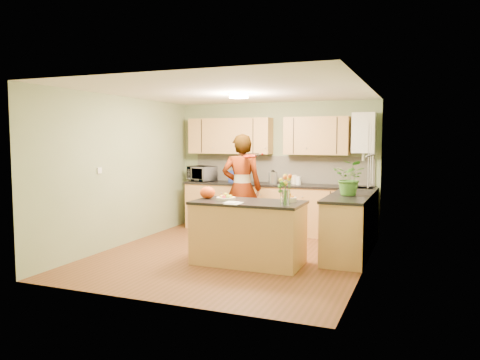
% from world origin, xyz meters
% --- Properties ---
extents(floor, '(4.50, 4.50, 0.00)m').
position_xyz_m(floor, '(0.00, 0.00, 0.00)').
color(floor, '#593719').
rests_on(floor, ground).
extents(ceiling, '(4.00, 4.50, 0.02)m').
position_xyz_m(ceiling, '(0.00, 0.00, 2.50)').
color(ceiling, silver).
rests_on(ceiling, wall_back).
extents(wall_back, '(4.00, 0.02, 2.50)m').
position_xyz_m(wall_back, '(0.00, 2.25, 1.25)').
color(wall_back, gray).
rests_on(wall_back, floor).
extents(wall_front, '(4.00, 0.02, 2.50)m').
position_xyz_m(wall_front, '(0.00, -2.25, 1.25)').
color(wall_front, gray).
rests_on(wall_front, floor).
extents(wall_left, '(0.02, 4.50, 2.50)m').
position_xyz_m(wall_left, '(-2.00, 0.00, 1.25)').
color(wall_left, gray).
rests_on(wall_left, floor).
extents(wall_right, '(0.02, 4.50, 2.50)m').
position_xyz_m(wall_right, '(2.00, 0.00, 1.25)').
color(wall_right, gray).
rests_on(wall_right, floor).
extents(back_counter, '(3.64, 0.62, 0.94)m').
position_xyz_m(back_counter, '(0.10, 1.95, 0.47)').
color(back_counter, tan).
rests_on(back_counter, floor).
extents(right_counter, '(0.62, 2.24, 0.94)m').
position_xyz_m(right_counter, '(1.70, 0.85, 0.47)').
color(right_counter, tan).
rests_on(right_counter, floor).
extents(splashback, '(3.60, 0.02, 0.52)m').
position_xyz_m(splashback, '(0.10, 2.23, 1.20)').
color(splashback, beige).
rests_on(splashback, back_counter).
extents(upper_cabinets, '(3.20, 0.34, 0.70)m').
position_xyz_m(upper_cabinets, '(-0.18, 2.08, 1.85)').
color(upper_cabinets, tan).
rests_on(upper_cabinets, wall_back).
extents(boiler, '(0.40, 0.30, 0.86)m').
position_xyz_m(boiler, '(1.70, 2.09, 1.90)').
color(boiler, white).
rests_on(boiler, wall_back).
extents(window_right, '(0.01, 1.30, 1.05)m').
position_xyz_m(window_right, '(1.99, 0.60, 1.55)').
color(window_right, white).
rests_on(window_right, wall_right).
extents(light_switch, '(0.02, 0.09, 0.09)m').
position_xyz_m(light_switch, '(-1.99, -0.60, 1.30)').
color(light_switch, white).
rests_on(light_switch, wall_left).
extents(ceiling_lamp, '(0.30, 0.30, 0.07)m').
position_xyz_m(ceiling_lamp, '(0.00, 0.30, 2.46)').
color(ceiling_lamp, '#FFEABF').
rests_on(ceiling_lamp, ceiling).
extents(peninsula_island, '(1.58, 0.81, 0.90)m').
position_xyz_m(peninsula_island, '(0.41, -0.36, 0.45)').
color(peninsula_island, tan).
rests_on(peninsula_island, floor).
extents(fruit_dish, '(0.28, 0.28, 0.10)m').
position_xyz_m(fruit_dish, '(0.06, -0.36, 0.94)').
color(fruit_dish, '#F2E4C1').
rests_on(fruit_dish, peninsula_island).
extents(orange_bowl, '(0.23, 0.23, 0.13)m').
position_xyz_m(orange_bowl, '(0.96, -0.21, 0.96)').
color(orange_bowl, '#F2E4C1').
rests_on(orange_bowl, peninsula_island).
extents(flower_vase, '(0.24, 0.24, 0.45)m').
position_xyz_m(flower_vase, '(1.01, -0.54, 1.20)').
color(flower_vase, silver).
rests_on(flower_vase, peninsula_island).
extents(orange_bag, '(0.25, 0.21, 0.18)m').
position_xyz_m(orange_bag, '(-0.26, -0.31, 0.99)').
color(orange_bag, '#E84B13').
rests_on(orange_bag, peninsula_island).
extents(papers, '(0.20, 0.27, 0.01)m').
position_xyz_m(papers, '(0.31, -0.66, 0.91)').
color(papers, white).
rests_on(papers, peninsula_island).
extents(violinist, '(0.78, 0.61, 1.88)m').
position_xyz_m(violinist, '(-0.19, 0.92, 0.94)').
color(violinist, '#DDA787').
rests_on(violinist, floor).
extents(violin, '(0.58, 0.50, 0.14)m').
position_xyz_m(violin, '(0.01, 0.70, 1.50)').
color(violin, '#4B0B04').
rests_on(violin, violinist).
extents(microwave, '(0.65, 0.55, 0.30)m').
position_xyz_m(microwave, '(-1.48, 1.96, 1.09)').
color(microwave, white).
rests_on(microwave, back_counter).
extents(blue_box, '(0.28, 0.21, 0.23)m').
position_xyz_m(blue_box, '(-0.71, 1.99, 1.05)').
color(blue_box, navy).
rests_on(blue_box, back_counter).
extents(kettle, '(0.16, 0.16, 0.30)m').
position_xyz_m(kettle, '(0.03, 1.98, 1.06)').
color(kettle, silver).
rests_on(kettle, back_counter).
extents(jar_cream, '(0.12, 0.12, 0.17)m').
position_xyz_m(jar_cream, '(0.45, 2.00, 1.03)').
color(jar_cream, '#F2E4C1').
rests_on(jar_cream, back_counter).
extents(jar_white, '(0.12, 0.12, 0.15)m').
position_xyz_m(jar_white, '(0.55, 1.92, 1.02)').
color(jar_white, white).
rests_on(jar_white, back_counter).
extents(potted_plant, '(0.55, 0.50, 0.54)m').
position_xyz_m(potted_plant, '(1.70, 0.57, 1.21)').
color(potted_plant, '#3C7627').
rests_on(potted_plant, right_counter).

